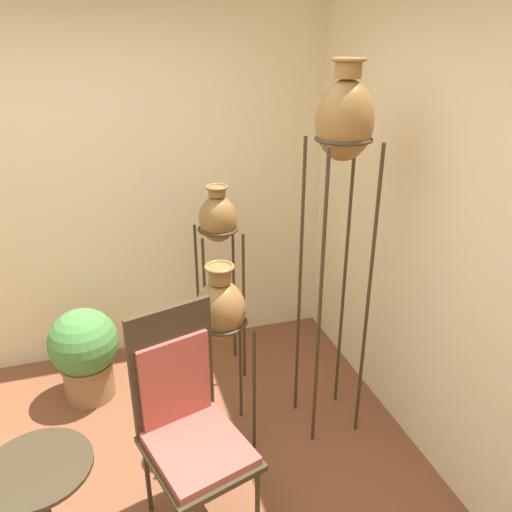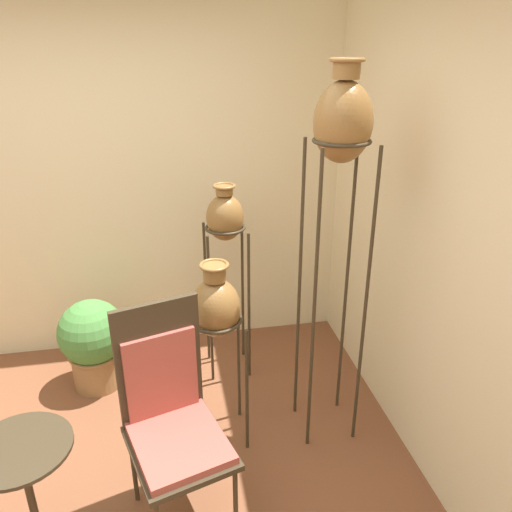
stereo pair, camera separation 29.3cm
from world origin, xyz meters
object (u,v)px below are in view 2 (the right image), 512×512
at_px(side_table, 26,478).
at_px(potted_plant, 93,341).
at_px(vase_stand_tall, 342,134).
at_px(vase_stand_short, 216,309).
at_px(chair, 171,411).
at_px(vase_stand_medium, 225,223).

relative_size(side_table, potted_plant, 0.99).
bearing_deg(vase_stand_tall, side_table, -159.90).
xyz_separation_m(vase_stand_short, chair, (-0.28, -0.46, -0.28)).
relative_size(vase_stand_tall, chair, 1.92).
bearing_deg(vase_stand_short, vase_stand_tall, -3.12).
distance_m(chair, potted_plant, 1.25).
height_order(vase_stand_short, side_table, vase_stand_short).
distance_m(vase_stand_medium, vase_stand_short, 0.75).
bearing_deg(potted_plant, vase_stand_tall, -25.47).
xyz_separation_m(vase_stand_tall, vase_stand_short, (-0.66, 0.04, -0.94)).
height_order(vase_stand_medium, side_table, vase_stand_medium).
xyz_separation_m(vase_stand_tall, potted_plant, (-1.45, 0.69, -1.47)).
bearing_deg(vase_stand_short, potted_plant, 140.39).
xyz_separation_m(vase_stand_tall, chair, (-0.94, -0.42, -1.22)).
bearing_deg(side_table, vase_stand_tall, 20.10).
distance_m(vase_stand_short, potted_plant, 1.15).
bearing_deg(vase_stand_medium, potted_plant, -178.26).
bearing_deg(chair, vase_stand_short, 41.94).
bearing_deg(chair, vase_stand_medium, 52.77).
xyz_separation_m(vase_stand_tall, vase_stand_medium, (-0.51, 0.72, -0.69)).
bearing_deg(chair, potted_plant, 98.09).
bearing_deg(vase_stand_short, vase_stand_medium, 77.58).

